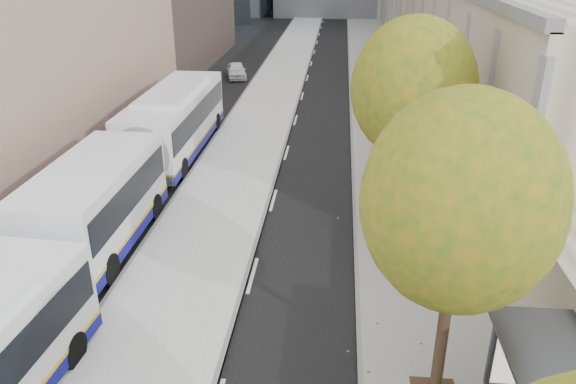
# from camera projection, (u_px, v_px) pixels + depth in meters

# --- Properties ---
(bus_platform) EXTENTS (4.25, 150.00, 0.15)m
(bus_platform) POSITION_uv_depth(u_px,v_px,m) (258.00, 123.00, 34.35)
(bus_platform) COLOR #BEBEBE
(bus_platform) RESTS_ON ground
(sidewalk) EXTENTS (4.75, 150.00, 0.08)m
(sidewalk) POSITION_uv_depth(u_px,v_px,m) (390.00, 127.00, 33.69)
(sidewalk) COLOR gray
(sidewalk) RESTS_ON ground
(building_tan) EXTENTS (18.00, 92.00, 8.00)m
(building_tan) POSITION_uv_depth(u_px,v_px,m) (484.00, 8.00, 57.50)
(building_tan) COLOR gray
(building_tan) RESTS_ON ground
(tree_c) EXTENTS (4.20, 4.20, 7.28)m
(tree_c) POSITION_uv_depth(u_px,v_px,m) (461.00, 202.00, 11.60)
(tree_c) COLOR #302016
(tree_c) RESTS_ON sidewalk
(tree_d) EXTENTS (4.40, 4.40, 7.60)m
(tree_d) POSITION_uv_depth(u_px,v_px,m) (413.00, 89.00, 19.70)
(tree_d) COLOR #302016
(tree_d) RESTS_ON sidewalk
(bus_far) EXTENTS (2.89, 19.15, 3.19)m
(bus_far) POSITION_uv_depth(u_px,v_px,m) (148.00, 148.00, 25.14)
(bus_far) COLOR white
(bus_far) RESTS_ON ground
(distant_car) EXTENTS (2.30, 3.89, 1.24)m
(distant_car) POSITION_uv_depth(u_px,v_px,m) (236.00, 70.00, 45.73)
(distant_car) COLOR white
(distant_car) RESTS_ON ground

